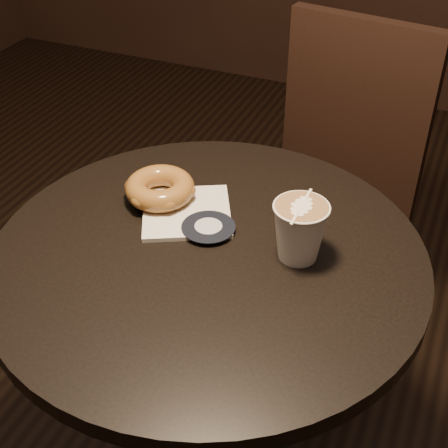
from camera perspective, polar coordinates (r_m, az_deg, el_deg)
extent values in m
cylinder|color=black|center=(1.01, -1.46, -3.02)|extent=(0.70, 0.70, 0.03)
cylinder|color=black|center=(1.27, -1.20, -15.70)|extent=(0.07, 0.07, 0.70)
cube|color=black|center=(1.59, 8.50, -1.28)|extent=(0.41, 0.41, 0.04)
cube|color=black|center=(1.57, 11.91, 9.47)|extent=(0.37, 0.09, 0.49)
cylinder|color=black|center=(1.67, 0.73, -7.90)|extent=(0.03, 0.03, 0.41)
cylinder|color=black|center=(1.58, 10.59, -11.95)|extent=(0.03, 0.03, 0.41)
cylinder|color=black|center=(1.87, 5.65, -2.16)|extent=(0.03, 0.03, 0.41)
cylinder|color=black|center=(1.80, 14.49, -5.39)|extent=(0.03, 0.03, 0.41)
cube|color=silver|center=(1.07, -3.44, 1.08)|extent=(0.20, 0.20, 0.01)
torus|color=brown|center=(1.09, -5.88, 3.29)|extent=(0.12, 0.12, 0.04)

